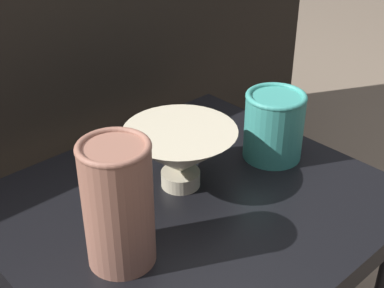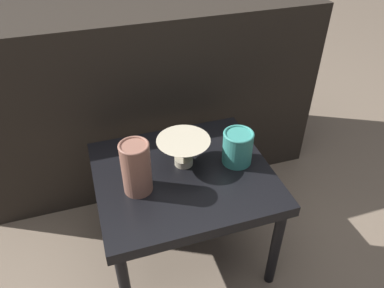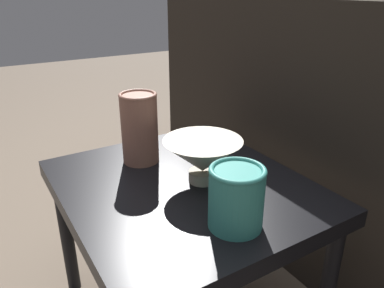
{
  "view_description": "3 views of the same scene",
  "coord_description": "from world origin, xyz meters",
  "views": [
    {
      "loc": [
        -0.47,
        -0.51,
        0.93
      ],
      "look_at": [
        0.05,
        0.05,
        0.48
      ],
      "focal_mm": 50.0,
      "sensor_mm": 36.0,
      "label": 1
    },
    {
      "loc": [
        -0.27,
        -0.92,
        1.27
      ],
      "look_at": [
        0.05,
        0.05,
        0.49
      ],
      "focal_mm": 35.0,
      "sensor_mm": 36.0,
      "label": 2
    },
    {
      "loc": [
        0.67,
        -0.38,
        0.84
      ],
      "look_at": [
        0.01,
        0.02,
        0.52
      ],
      "focal_mm": 35.0,
      "sensor_mm": 36.0,
      "label": 3
    }
  ],
  "objects": [
    {
      "name": "vase_textured_left",
      "position": [
        -0.16,
        -0.03,
        0.51
      ],
      "size": [
        0.1,
        0.1,
        0.18
      ],
      "color": "brown",
      "rests_on": "table"
    },
    {
      "name": "table",
      "position": [
        0.0,
        0.0,
        0.37
      ],
      "size": [
        0.6,
        0.53,
        0.42
      ],
      "color": "black",
      "rests_on": "ground_plane"
    },
    {
      "name": "vase_colorful_right",
      "position": [
        0.2,
        -0.0,
        0.48
      ],
      "size": [
        0.11,
        0.11,
        0.12
      ],
      "color": "teal",
      "rests_on": "table"
    },
    {
      "name": "couch_backdrop",
      "position": [
        0.0,
        0.62,
        0.41
      ],
      "size": [
        1.5,
        0.5,
        0.81
      ],
      "color": "black",
      "rests_on": "ground_plane"
    },
    {
      "name": "bowl",
      "position": [
        0.01,
        0.04,
        0.48
      ],
      "size": [
        0.18,
        0.18,
        0.1
      ],
      "color": "#B2A88E",
      "rests_on": "table"
    }
  ]
}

